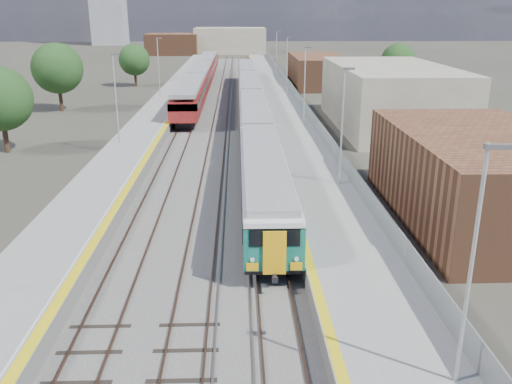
{
  "coord_description": "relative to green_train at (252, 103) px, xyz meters",
  "views": [
    {
      "loc": [
        -0.01,
        -11.72,
        11.85
      ],
      "look_at": [
        0.95,
        16.89,
        2.2
      ],
      "focal_mm": 38.0,
      "sensor_mm": 36.0,
      "label": 1
    }
  ],
  "objects": [
    {
      "name": "platform_left",
      "position": [
        -10.55,
        4.73,
        -1.61
      ],
      "size": [
        4.3,
        155.0,
        8.52
      ],
      "color": "slate",
      "rests_on": "ground"
    },
    {
      "name": "tracks",
      "position": [
        -3.15,
        6.41,
        -2.02
      ],
      "size": [
        8.96,
        160.0,
        0.17
      ],
      "color": "#4C3323",
      "rests_on": "ground"
    },
    {
      "name": "tree_a",
      "position": [
        -21.73,
        -12.68,
        2.51
      ],
      "size": [
        5.44,
        5.44,
        7.38
      ],
      "color": "#382619",
      "rests_on": "ground"
    },
    {
      "name": "ballast_bed",
      "position": [
        -3.75,
        4.74,
        -2.1
      ],
      "size": [
        10.5,
        155.0,
        0.06
      ],
      "primitive_type": "cube",
      "color": "#565451",
      "rests_on": "ground"
    },
    {
      "name": "tree_d",
      "position": [
        23.18,
        25.01,
        2.31
      ],
      "size": [
        5.2,
        5.2,
        7.05
      ],
      "color": "#382619",
      "rests_on": "ground"
    },
    {
      "name": "red_train",
      "position": [
        -7.0,
        24.28,
        0.09
      ],
      "size": [
        2.98,
        60.35,
        3.76
      ],
      "color": "black",
      "rests_on": "ground"
    },
    {
      "name": "tree_b",
      "position": [
        -23.19,
        7.71,
        3.04
      ],
      "size": [
        6.05,
        6.05,
        8.2
      ],
      "color": "#382619",
      "rests_on": "ground"
    },
    {
      "name": "buildings",
      "position": [
        -19.62,
        90.84,
        8.57
      ],
      "size": [
        72.0,
        185.5,
        40.0
      ],
      "color": "brown",
      "rests_on": "ground"
    },
    {
      "name": "tree_c",
      "position": [
        -18.06,
        30.2,
        2.08
      ],
      "size": [
        4.93,
        4.93,
        6.69
      ],
      "color": "#382619",
      "rests_on": "ground"
    },
    {
      "name": "ground",
      "position": [
        -1.5,
        2.24,
        -2.13
      ],
      "size": [
        320.0,
        320.0,
        0.0
      ],
      "primitive_type": "plane",
      "color": "#47443A",
      "rests_on": "ground"
    },
    {
      "name": "green_train",
      "position": [
        0.0,
        0.0,
        0.0
      ],
      "size": [
        2.75,
        76.61,
        3.03
      ],
      "color": "black",
      "rests_on": "ground"
    },
    {
      "name": "platform_right",
      "position": [
        3.78,
        4.73,
        -1.6
      ],
      "size": [
        4.7,
        155.0,
        8.52
      ],
      "color": "slate",
      "rests_on": "ground"
    }
  ]
}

